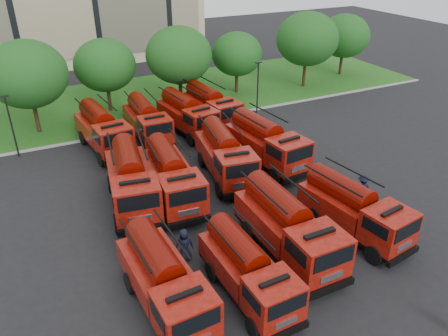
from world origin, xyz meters
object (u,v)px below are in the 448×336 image
object	(u,v)px
fire_truck_6	(225,155)
fire_truck_11	(211,106)
firefighter_2	(382,245)
firefighter_5	(298,154)
fire_truck_0	(164,281)
fire_truck_8	(103,130)
fire_truck_9	(147,121)
fire_truck_7	(266,143)
firefighter_4	(185,259)
fire_truck_1	(248,270)
fire_truck_10	(187,114)
firefighter_3	(360,202)
fire_truck_3	(354,209)
fire_truck_4	(131,180)
firefighter_1	(284,300)
fire_truck_2	(288,227)
fire_truck_5	(171,177)

from	to	relation	value
fire_truck_6	fire_truck_11	distance (m)	10.09
firefighter_2	firefighter_5	world-z (taller)	firefighter_5
fire_truck_0	fire_truck_8	world-z (taller)	fire_truck_8
fire_truck_9	firefighter_2	size ratio (longest dim) A/B	4.96
fire_truck_7	firefighter_5	bearing A→B (deg)	-1.82
firefighter_4	fire_truck_1	bearing A→B (deg)	135.17
fire_truck_1	firefighter_5	xyz separation A→B (m)	(11.23, 11.79, -1.53)
fire_truck_11	firefighter_5	world-z (taller)	fire_truck_11
fire_truck_8	fire_truck_10	bearing A→B (deg)	-4.07
fire_truck_11	firefighter_3	size ratio (longest dim) A/B	3.89
fire_truck_3	firefighter_5	bearing A→B (deg)	64.13
fire_truck_4	firefighter_4	distance (m)	7.04
firefighter_2	fire_truck_8	bearing A→B (deg)	6.43
fire_truck_9	firefighter_1	size ratio (longest dim) A/B	4.58
fire_truck_4	fire_truck_9	xyz separation A→B (m)	(4.03, 9.62, -0.16)
fire_truck_4	fire_truck_11	bearing A→B (deg)	53.62
fire_truck_4	firefighter_3	world-z (taller)	fire_truck_4
fire_truck_4	fire_truck_10	size ratio (longest dim) A/B	1.08
fire_truck_2	fire_truck_7	world-z (taller)	fire_truck_7
firefighter_2	firefighter_3	world-z (taller)	firefighter_3
fire_truck_5	fire_truck_9	world-z (taller)	fire_truck_5
fire_truck_6	firefighter_2	world-z (taller)	fire_truck_6
fire_truck_5	fire_truck_7	world-z (taller)	fire_truck_7
fire_truck_9	fire_truck_11	distance (m)	6.34
fire_truck_0	fire_truck_5	bearing A→B (deg)	65.12
firefighter_1	firefighter_5	size ratio (longest dim) A/B	0.91
firefighter_2	fire_truck_1	bearing A→B (deg)	65.90
fire_truck_2	fire_truck_11	xyz separation A→B (m)	(4.12, 18.96, -0.07)
fire_truck_2	fire_truck_0	bearing A→B (deg)	-173.35
fire_truck_1	fire_truck_3	bearing A→B (deg)	10.38
fire_truck_10	firefighter_3	distance (m)	17.06
fire_truck_2	fire_truck_11	bearing A→B (deg)	77.81
fire_truck_6	fire_truck_3	bearing A→B (deg)	-60.34
fire_truck_7	fire_truck_3	bearing A→B (deg)	-95.97
fire_truck_2	fire_truck_9	size ratio (longest dim) A/B	1.07
fire_truck_0	fire_truck_2	size ratio (longest dim) A/B	0.93
fire_truck_7	fire_truck_10	distance (m)	8.95
fire_truck_5	fire_truck_10	size ratio (longest dim) A/B	1.03
fire_truck_1	firefighter_4	distance (m)	4.43
fire_truck_11	firefighter_2	world-z (taller)	fire_truck_11
fire_truck_5	firefighter_5	world-z (taller)	fire_truck_5
fire_truck_8	fire_truck_11	world-z (taller)	fire_truck_8
fire_truck_4	fire_truck_11	xyz separation A→B (m)	(10.33, 10.28, -0.11)
fire_truck_4	fire_truck_8	world-z (taller)	fire_truck_4
fire_truck_1	fire_truck_3	xyz separation A→B (m)	(8.00, 1.71, 0.12)
firefighter_1	fire_truck_1	bearing A→B (deg)	133.87
fire_truck_3	firefighter_1	distance (m)	7.38
fire_truck_9	fire_truck_10	size ratio (longest dim) A/B	0.96
fire_truck_0	firefighter_5	bearing A→B (deg)	32.88
fire_truck_11	fire_truck_6	bearing A→B (deg)	-114.35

